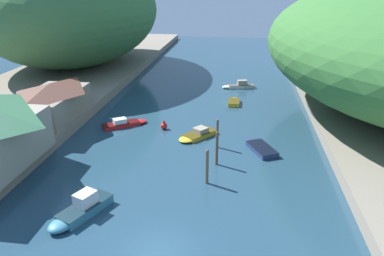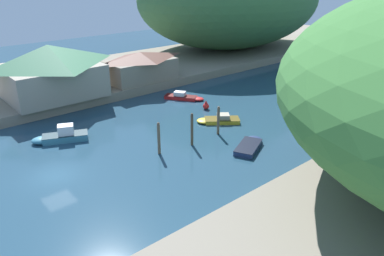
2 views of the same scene
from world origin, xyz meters
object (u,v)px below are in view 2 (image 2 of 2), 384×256
Objects in this scene: boat_navy_launch at (345,92)px; boat_yellow_tender at (60,137)px; boathouse_shed at (141,66)px; boat_far_right_bank at (250,145)px; boat_near_quay at (310,104)px; boat_white_cruiser at (218,120)px; waterfront_building at (50,70)px; channel_buoy_near at (206,106)px; boat_red_skiff at (184,97)px; person_by_boathouse at (149,74)px; person_on_quay at (54,93)px.

boat_navy_launch is 0.94× the size of boat_yellow_tender.
boat_far_right_bank is (23.97, -2.99, -3.13)m from boathouse_shed.
boathouse_shed is 24.32m from boat_near_quay.
boat_white_cruiser is at bearing -2.65° from boathouse_shed.
boathouse_shed is at bearing 35.58° from boat_white_cruiser.
boat_far_right_bank is at bearing 20.97° from waterfront_building.
boat_near_quay is at bearing 163.19° from boat_navy_launch.
waterfront_building reaches higher than channel_buoy_near.
person_by_boathouse is at bearing -116.87° from boat_red_skiff.
boathouse_shed is at bearing -175.12° from channel_buoy_near.
channel_buoy_near is at bearing -74.78° from boat_yellow_tender.
channel_buoy_near is (4.84, -0.45, 0.15)m from boat_red_skiff.
boat_red_skiff is at bearing 23.53° from boat_white_cruiser.
boathouse_shed is 1.97× the size of boat_navy_launch.
person_by_boathouse reaches higher than boat_far_right_bank.
boat_yellow_tender is (-13.69, -13.78, 0.26)m from boat_far_right_bank.
boat_red_skiff is (-12.72, -10.50, 0.07)m from boat_near_quay.
boat_yellow_tender is at bearing -160.02° from boat_far_right_bank.
boat_far_right_bank is 4.27× the size of channel_buoy_near.
boathouse_shed is at bearing 119.60° from boat_navy_launch.
boat_navy_launch is 39.20m from person_on_quay.
boathouse_shed reaches higher than channel_buoy_near.
person_on_quay is at bearing -130.11° from channel_buoy_near.
waterfront_building is 2.26× the size of boat_navy_launch.
boat_red_skiff is 16.77m from person_on_quay.
boat_near_quay is 2.22× the size of person_on_quay.
person_on_quay is (-20.55, -33.33, 1.83)m from boat_navy_launch.
boat_white_cruiser is at bearing -106.19° from boat_near_quay.
boathouse_shed is 8.86m from boat_red_skiff.
person_on_quay is at bearing -128.24° from boat_near_quay.
boathouse_shed is at bearing -149.94° from boat_near_quay.
boat_far_right_bank is 3.03× the size of person_on_quay.
boat_red_skiff is at bearing -84.12° from person_by_boathouse.
person_by_boathouse is at bearing -177.89° from channel_buoy_near.
boat_far_right_bank is at bearing 173.07° from boat_navy_launch.
boat_red_skiff is at bearing 138.73° from boat_far_right_bank.
boathouse_shed is at bearing -34.60° from boat_yellow_tender.
boat_near_quay is at bearing 76.38° from boat_far_right_bank.
boat_red_skiff is 4.43× the size of channel_buoy_near.
person_on_quay is 14.06m from person_by_boathouse.
person_on_quay reaches higher than boat_near_quay.
boat_navy_launch is 22.62m from boat_red_skiff.
channel_buoy_near is at bearing 44.01° from waterfront_building.
boat_yellow_tender is at bearing -124.08° from person_on_quay.
waterfront_building is 22.29m from boat_white_cruiser.
boathouse_shed is 24.36m from boat_far_right_bank.
person_on_quay is (-23.18, -10.39, 1.97)m from boat_far_right_bank.
person_by_boathouse is (-16.04, 1.47, 1.91)m from boat_white_cruiser.
boat_yellow_tender is (10.28, -16.77, -2.87)m from boathouse_shed.
boat_white_cruiser is (-3.75, -12.85, 0.06)m from boat_near_quay.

